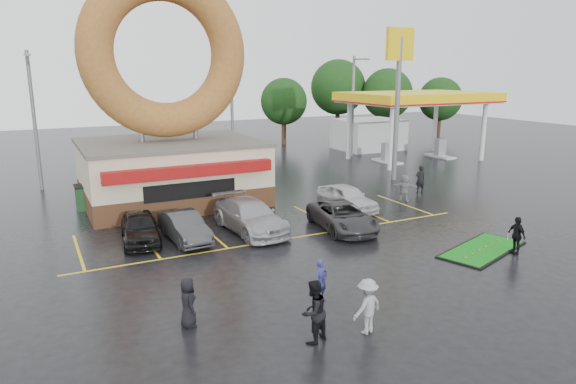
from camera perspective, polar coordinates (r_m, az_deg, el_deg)
name	(u,v)px	position (r m, az deg, el deg)	size (l,w,h in m)	color
ground	(325,262)	(21.51, 4.12, -7.78)	(120.00, 120.00, 0.00)	black
donut_shop	(169,128)	(31.20, -13.08, 6.99)	(10.20, 8.70, 13.50)	#472B19
gas_station	(395,115)	(48.91, 11.81, 8.34)	(12.30, 13.65, 5.90)	silver
shell_sign	(399,76)	(37.40, 12.18, 12.51)	(2.20, 0.36, 10.60)	slate
streetlight_left	(34,118)	(37.20, -26.38, 7.42)	(0.40, 2.21, 9.00)	slate
streetlight_mid	(232,109)	(40.82, -6.20, 9.13)	(0.40, 2.21, 9.00)	slate
streetlight_right	(353,104)	(47.26, 7.27, 9.67)	(0.40, 2.21, 9.00)	slate
tree_far_a	(387,94)	(59.63, 10.98, 10.67)	(5.60, 5.60, 8.00)	#332114
tree_far_b	(440,99)	(62.03, 16.56, 9.86)	(4.90, 4.90, 7.00)	#332114
tree_far_c	(338,87)	(60.59, 5.59, 11.50)	(6.30, 6.30, 9.00)	#332114
tree_far_d	(284,102)	(54.98, -0.47, 10.02)	(4.90, 4.90, 7.00)	#332114
car_black	(140,227)	(24.63, -16.12, -3.81)	(1.65, 4.10, 1.40)	black
car_dgrey	(184,227)	(24.35, -11.44, -3.81)	(1.41, 4.05, 1.33)	#323235
car_silver	(250,216)	(25.28, -4.25, -2.68)	(2.18, 5.35, 1.55)	#A1A1A6
car_grey	(342,216)	(25.67, 6.04, -2.70)	(2.25, 4.88, 1.36)	#323234
car_white	(347,197)	(29.24, 6.56, -0.61)	(1.72, 4.27, 1.46)	silver
person_blue	(321,280)	(17.80, 3.69, -9.77)	(0.56, 0.36, 1.52)	navy
person_blackjkt	(313,312)	(15.24, 2.83, -13.14)	(0.93, 0.72, 1.91)	black
person_hoodie	(367,306)	(15.93, 8.80, -12.43)	(1.11, 0.64, 1.72)	gray
person_bystander	(188,303)	(16.44, -11.08, -11.96)	(0.77, 0.50, 1.57)	black
person_cameraman	(516,235)	(24.27, 24.04, -4.40)	(0.97, 0.40, 1.65)	black
person_walker_near	(404,188)	(31.81, 12.80, 0.46)	(1.53, 0.49, 1.65)	gray
person_walker_far	(420,179)	(34.21, 14.48, 1.39)	(0.65, 0.43, 1.79)	black
dumpster	(93,197)	(31.59, -20.87, -0.51)	(1.80, 1.20, 1.30)	#173E1D
putting_green	(482,249)	(24.37, 20.78, -5.98)	(5.09, 3.40, 0.59)	black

